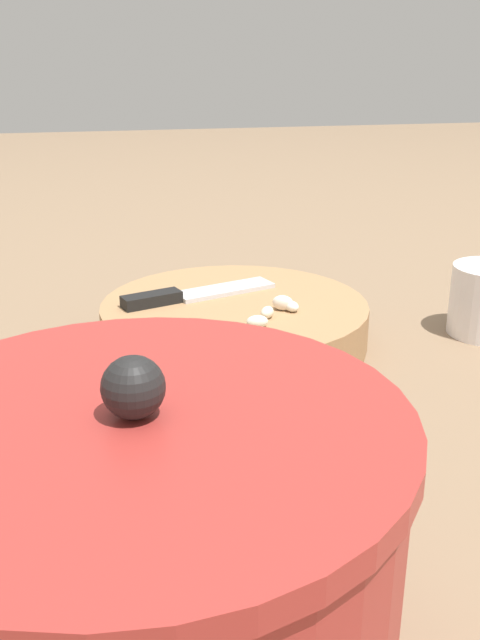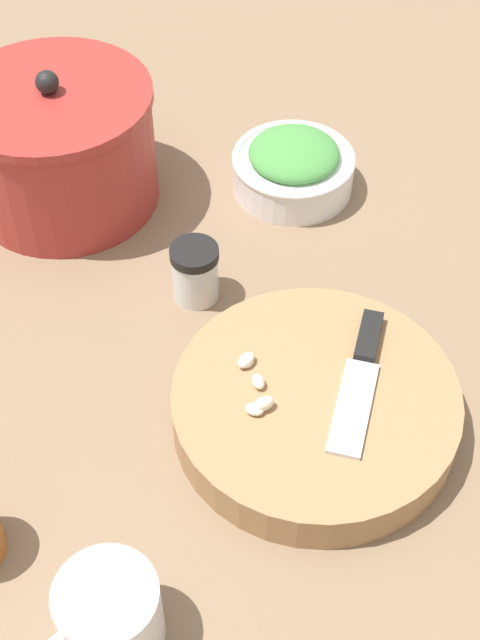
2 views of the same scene
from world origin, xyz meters
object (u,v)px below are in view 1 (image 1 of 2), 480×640
Objects in this scene: cutting_board at (235,323)px; garlic_cloves at (272,312)px; stock_pot at (144,565)px; chef_knife at (190,294)px; spice_jar at (187,403)px.

cutting_board is 4.30× the size of garlic_cloves.
cutting_board is 1.20× the size of stock_pot.
cutting_board is at bearing -63.95° from garlic_cloves.
stock_pot is (0.14, 0.45, 0.06)m from cutting_board.
garlic_cloves is (-0.07, 0.08, 0.00)m from chef_knife.
spice_jar is 0.25m from stock_pot.
chef_knife is 0.11m from garlic_cloves.
garlic_cloves is at bearing 116.05° from cutting_board.
garlic_cloves is 0.93× the size of spice_jar.
garlic_cloves reaches higher than chef_knife.
stock_pot is at bearing 72.18° from cutting_board.
chef_knife reaches higher than cutting_board.
spice_jar is (0.04, 0.23, -0.02)m from chef_knife.
spice_jar is (0.09, 0.21, 0.01)m from cutting_board.
chef_knife is at bearing -99.90° from spice_jar.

